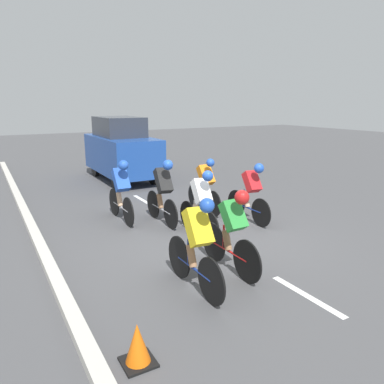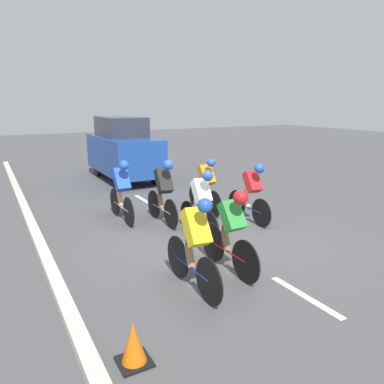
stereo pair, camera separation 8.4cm
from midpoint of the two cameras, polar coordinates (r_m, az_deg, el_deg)
The scene contains 14 objects.
ground_plane at distance 8.03m, azimuth 2.74°, elevation -7.06°, with size 60.00×60.00×0.00m, color #4C4C4F.
lane_stripe_near at distance 6.05m, azimuth 17.27°, elevation -14.94°, with size 0.12×1.40×0.01m, color white.
lane_stripe_mid at distance 8.35m, azimuth 1.28°, elevation -6.20°, with size 0.12×1.40×0.01m, color white.
lane_stripe_far at distance 11.11m, azimuth -7.05°, elevation -1.26°, with size 0.12×1.40×0.01m, color white.
curb at distance 7.37m, azimuth -21.08°, elevation -9.38°, with size 0.20×24.79×0.14m, color beige.
cyclist_white at distance 7.92m, azimuth 1.65°, elevation -1.39°, with size 0.35×1.62×1.48m.
cyclist_black at distance 8.75m, azimuth -4.10°, elevation 0.34°, with size 0.35×1.67×1.57m.
cyclist_yellow at distance 5.60m, azimuth 0.90°, elevation -7.73°, with size 0.35×1.69×1.53m.
cyclist_green at distance 6.24m, azimuth 6.39°, elevation -5.61°, with size 0.33×1.69×1.49m.
cyclist_red at distance 8.97m, azimuth 9.33°, elevation 0.17°, with size 0.34×1.64×1.47m.
cyclist_blue at distance 9.07m, azimuth -10.40°, elevation 0.49°, with size 0.32×1.73×1.53m.
cyclist_orange at distance 9.67m, azimuth 2.38°, elevation 1.20°, with size 0.33×1.62×1.46m.
support_car at distance 14.05m, azimuth -10.28°, elevation 6.45°, with size 1.70×3.99×2.30m.
traffic_cone at distance 4.48m, azimuth -8.32°, elevation -21.97°, with size 0.36×0.36×0.49m.
Camera 2 is at (3.93, 6.40, 2.83)m, focal length 35.00 mm.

